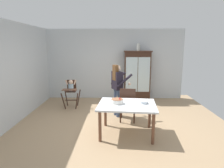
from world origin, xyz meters
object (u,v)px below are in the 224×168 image
at_px(high_chair_with_toddler, 71,89).
at_px(birthday_cake, 117,101).
at_px(adult_person, 117,84).
at_px(serving_bowl, 144,102).
at_px(china_cabinet, 137,76).
at_px(dining_table, 127,108).
at_px(ceramic_vase, 139,48).
at_px(dining_chair_far_side, 128,102).

xyz_separation_m(high_chair_with_toddler, birthday_cake, (1.54, -1.94, 0.14)).
xyz_separation_m(adult_person, serving_bowl, (0.62, -1.15, -0.20)).
distance_m(china_cabinet, adult_person, 1.94).
bearing_deg(birthday_cake, china_cabinet, 75.14).
relative_size(china_cabinet, birthday_cake, 6.72).
height_order(dining_table, serving_bowl, serving_bowl).
xyz_separation_m(ceramic_vase, dining_table, (-0.58, -2.98, -1.36)).
distance_m(high_chair_with_toddler, serving_bowl, 2.91).
bearing_deg(dining_chair_far_side, china_cabinet, -95.99).
height_order(birthday_cake, serving_bowl, birthday_cake).
xyz_separation_m(china_cabinet, high_chair_with_toddler, (-2.32, -1.00, -0.29)).
height_order(china_cabinet, adult_person, china_cabinet).
bearing_deg(ceramic_vase, adult_person, -114.02).
bearing_deg(dining_table, serving_bowl, 7.20).
height_order(high_chair_with_toddler, serving_bowl, high_chair_with_toddler).
distance_m(ceramic_vase, dining_chair_far_side, 2.72).
relative_size(ceramic_vase, dining_chair_far_side, 0.28).
xyz_separation_m(adult_person, dining_chair_far_side, (0.28, -0.46, -0.41)).
height_order(high_chair_with_toddler, dining_table, high_chair_with_toddler).
distance_m(china_cabinet, dining_chair_far_side, 2.33).
xyz_separation_m(china_cabinet, birthday_cake, (-0.78, -2.94, -0.15)).
bearing_deg(high_chair_with_toddler, ceramic_vase, 21.01).
relative_size(high_chair_with_toddler, dining_chair_far_side, 0.99).
xyz_separation_m(high_chair_with_toddler, dining_chair_far_side, (1.83, -1.25, -0.10)).
bearing_deg(adult_person, serving_bowl, -178.44).
height_order(adult_person, birthday_cake, adult_person).
height_order(high_chair_with_toddler, birthday_cake, high_chair_with_toddler).
xyz_separation_m(adult_person, birthday_cake, (-0.01, -1.16, -0.17)).
height_order(china_cabinet, dining_table, china_cabinet).
xyz_separation_m(ceramic_vase, serving_bowl, (-0.17, -2.93, -1.23)).
relative_size(adult_person, dining_table, 1.09).
distance_m(china_cabinet, birthday_cake, 3.04).
bearing_deg(adult_person, high_chair_with_toddler, 36.44).
distance_m(adult_person, dining_table, 1.26).
bearing_deg(dining_chair_far_side, birthday_cake, 73.52).
relative_size(china_cabinet, serving_bowl, 10.46).
height_order(ceramic_vase, dining_table, ceramic_vase).
bearing_deg(high_chair_with_toddler, dining_chair_far_side, -36.33).
bearing_deg(serving_bowl, birthday_cake, -179.11).
bearing_deg(china_cabinet, dining_table, -100.43).
bearing_deg(china_cabinet, dining_chair_far_side, -102.27).
xyz_separation_m(serving_bowl, dining_chair_far_side, (-0.34, 0.68, -0.21)).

